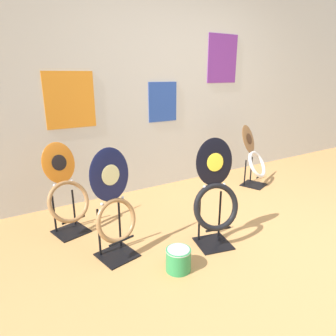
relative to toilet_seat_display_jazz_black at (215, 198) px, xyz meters
The scene contains 7 objects.
ground_plane 0.88m from the toilet_seat_display_jazz_black, 42.84° to the right, with size 14.00×14.00×0.00m, color #B7844C.
wall_back 1.84m from the toilet_seat_display_jazz_black, 69.76° to the left, with size 8.00×0.07×2.60m.
toilet_seat_display_jazz_black is the anchor object (origin of this frame).
toilet_seat_display_navy_moon 0.83m from the toilet_seat_display_jazz_black, 160.39° to the left, with size 0.37×0.33×0.90m.
toilet_seat_display_woodgrain 1.63m from the toilet_seat_display_jazz_black, 31.81° to the left, with size 0.43×0.43×0.79m.
toilet_seat_display_orange_sun 1.33m from the toilet_seat_display_jazz_black, 139.14° to the left, with size 0.42×0.35×0.84m.
paint_can 0.59m from the toilet_seat_display_jazz_black, 162.83° to the right, with size 0.19×0.19×0.18m.
Camera 1 is at (-2.09, -1.22, 1.41)m, focal length 32.00 mm.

